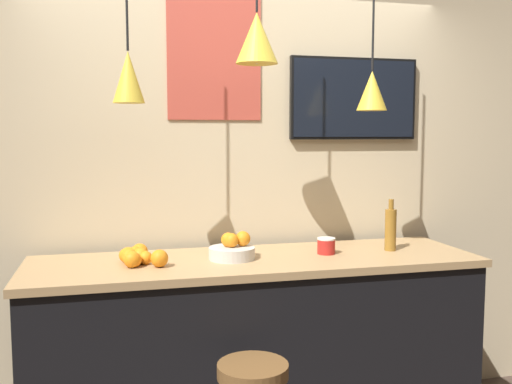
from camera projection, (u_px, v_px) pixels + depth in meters
back_wall at (237, 175)px, 3.41m from camera, size 8.00×0.06×2.90m
service_counter at (256, 353)px, 3.06m from camera, size 2.36×0.69×1.04m
fruit_bowl at (233, 249)px, 2.98m from camera, size 0.24×0.24×0.14m
orange_pile at (137, 256)px, 2.87m from camera, size 0.24×0.28×0.09m
juice_bottle at (391, 229)px, 3.19m from camera, size 0.06×0.06×0.29m
spread_jar at (326, 246)px, 3.10m from camera, size 0.10×0.10×0.09m
pendant_lamp_left at (128, 76)px, 2.74m from camera, size 0.15×0.15×0.96m
pendant_lamp_middle at (257, 38)px, 2.88m from camera, size 0.22×0.22×0.75m
pendant_lamp_right at (372, 89)px, 3.06m from camera, size 0.16×0.16×0.98m
mounted_tv at (354, 99)px, 3.49m from camera, size 0.82×0.04×0.50m
wall_poster at (215, 51)px, 3.27m from camera, size 0.55×0.01×0.78m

